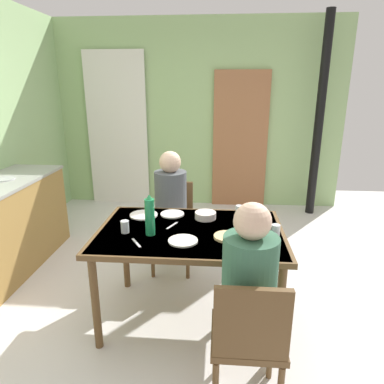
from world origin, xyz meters
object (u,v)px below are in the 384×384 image
at_px(chair_near_diner, 248,338).
at_px(serving_bowl_center, 205,215).
at_px(dining_table, 190,239).
at_px(person_far_diner, 171,198).
at_px(water_bottle_green_near, 252,231).
at_px(chair_far_diner, 173,220).
at_px(person_near_diner, 249,277).
at_px(water_bottle_green_far, 150,216).

height_order(chair_near_diner, serving_bowl_center, chair_near_diner).
xyz_separation_m(dining_table, person_far_diner, (-0.24, 0.68, 0.10)).
distance_m(dining_table, person_far_diner, 0.73).
distance_m(person_far_diner, water_bottle_green_near, 1.16).
bearing_deg(chair_near_diner, dining_table, 115.10).
xyz_separation_m(dining_table, serving_bowl_center, (0.10, 0.24, 0.10)).
bearing_deg(chair_near_diner, chair_far_diner, 111.03).
bearing_deg(chair_near_diner, water_bottle_green_near, 85.24).
xyz_separation_m(chair_near_diner, person_far_diner, (-0.62, 1.49, 0.28)).
bearing_deg(person_near_diner, chair_near_diner, -90.00).
xyz_separation_m(water_bottle_green_near, serving_bowl_center, (-0.32, 0.51, -0.10)).
distance_m(chair_near_diner, water_bottle_green_near, 0.67).
relative_size(chair_near_diner, serving_bowl_center, 5.12).
xyz_separation_m(chair_near_diner, water_bottle_green_far, (-0.66, 0.71, 0.40)).
bearing_deg(serving_bowl_center, water_bottle_green_far, -138.38).
relative_size(chair_near_diner, person_near_diner, 1.13).
relative_size(water_bottle_green_near, water_bottle_green_far, 0.88).
distance_m(dining_table, water_bottle_green_near, 0.54).
bearing_deg(person_near_diner, water_bottle_green_far, 139.12).
relative_size(water_bottle_green_far, serving_bowl_center, 1.78).
xyz_separation_m(dining_table, water_bottle_green_far, (-0.28, -0.10, 0.22)).
height_order(person_far_diner, water_bottle_green_near, person_far_diner).
distance_m(water_bottle_green_near, water_bottle_green_far, 0.73).
distance_m(person_near_diner, water_bottle_green_far, 0.88).
xyz_separation_m(chair_near_diner, person_near_diner, (-0.00, 0.14, 0.28)).
bearing_deg(water_bottle_green_far, person_near_diner, -40.88).
bearing_deg(chair_far_diner, water_bottle_green_far, 87.65).
bearing_deg(water_bottle_green_near, chair_near_diner, -94.76).
distance_m(chair_far_diner, water_bottle_green_far, 1.00).
bearing_deg(water_bottle_green_far, serving_bowl_center, 41.62).
height_order(chair_far_diner, water_bottle_green_near, water_bottle_green_near).
bearing_deg(dining_table, serving_bowl_center, 66.77).
xyz_separation_m(chair_far_diner, water_bottle_green_far, (-0.04, -0.92, 0.40)).
height_order(dining_table, person_near_diner, person_near_diner).
bearing_deg(chair_far_diner, chair_near_diner, 111.03).
bearing_deg(serving_bowl_center, chair_near_diner, -75.16).
xyz_separation_m(chair_far_diner, person_far_diner, (0.00, -0.14, 0.28)).
distance_m(person_near_diner, serving_bowl_center, 0.96).
xyz_separation_m(person_far_diner, water_bottle_green_far, (-0.04, -0.78, 0.12)).
height_order(chair_near_diner, water_bottle_green_far, water_bottle_green_far).
xyz_separation_m(dining_table, person_near_diner, (0.38, -0.68, 0.10)).
bearing_deg(person_near_diner, dining_table, 119.38).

